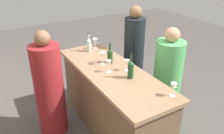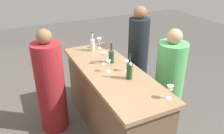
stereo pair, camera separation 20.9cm
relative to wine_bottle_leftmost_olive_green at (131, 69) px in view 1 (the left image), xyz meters
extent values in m
plane|color=#4C4744|center=(0.28, 0.09, -1.08)|extent=(12.00, 12.00, 0.00)
cube|color=brown|center=(0.28, 0.09, -0.63)|extent=(1.90, 0.62, 0.91)
cube|color=#8C6B4C|center=(0.28, 0.09, -0.15)|extent=(1.98, 0.70, 0.05)
cylinder|color=#193D1E|center=(0.00, 0.00, -0.03)|extent=(0.07, 0.07, 0.19)
cone|color=#193D1E|center=(0.00, 0.00, 0.09)|extent=(0.07, 0.07, 0.04)
cylinder|color=#193D1E|center=(0.00, 0.00, 0.15)|extent=(0.03, 0.03, 0.08)
cylinder|color=black|center=(0.00, 0.00, 0.19)|extent=(0.03, 0.03, 0.01)
cylinder|color=#193D1E|center=(0.50, -0.01, -0.04)|extent=(0.07, 0.07, 0.16)
cone|color=#193D1E|center=(0.50, -0.01, 0.06)|extent=(0.07, 0.07, 0.03)
cylinder|color=#193D1E|center=(0.50, -0.01, 0.11)|extent=(0.03, 0.03, 0.07)
cylinder|color=black|center=(0.50, -0.01, 0.15)|extent=(0.03, 0.03, 0.01)
cylinder|color=#B7C6B2|center=(1.01, 0.06, -0.03)|extent=(0.07, 0.07, 0.17)
cone|color=#B7C6B2|center=(1.01, 0.06, 0.07)|extent=(0.07, 0.07, 0.03)
cylinder|color=#B7C6B2|center=(1.01, 0.06, 0.12)|extent=(0.02, 0.02, 0.07)
cylinder|color=black|center=(1.01, 0.06, 0.17)|extent=(0.03, 0.03, 0.01)
cylinder|color=white|center=(-0.55, -0.16, -0.12)|extent=(0.06, 0.06, 0.00)
cylinder|color=white|center=(-0.55, -0.16, -0.08)|extent=(0.01, 0.01, 0.08)
cone|color=white|center=(-0.55, -0.16, 0.00)|extent=(0.07, 0.07, 0.07)
cone|color=beige|center=(-0.55, -0.16, -0.02)|extent=(0.06, 0.06, 0.03)
cylinder|color=white|center=(0.18, -0.07, -0.12)|extent=(0.06, 0.06, 0.00)
cylinder|color=white|center=(0.18, -0.07, -0.08)|extent=(0.01, 0.01, 0.07)
cone|color=white|center=(0.18, -0.07, -0.01)|extent=(0.07, 0.07, 0.07)
cylinder|color=white|center=(1.07, -0.07, -0.12)|extent=(0.06, 0.06, 0.00)
cylinder|color=white|center=(1.07, -0.07, -0.08)|extent=(0.01, 0.01, 0.08)
cone|color=white|center=(1.07, -0.07, 0.00)|extent=(0.08, 0.08, 0.08)
cylinder|color=white|center=(0.51, 0.11, -0.12)|extent=(0.06, 0.06, 0.00)
cylinder|color=white|center=(0.51, 0.11, -0.08)|extent=(0.01, 0.01, 0.08)
cone|color=white|center=(0.51, 0.11, 0.01)|extent=(0.07, 0.07, 0.09)
cylinder|color=white|center=(0.27, 0.15, -0.12)|extent=(0.06, 0.06, 0.00)
cylinder|color=white|center=(0.27, 0.15, -0.08)|extent=(0.01, 0.01, 0.07)
cone|color=white|center=(0.27, 0.15, 0.00)|extent=(0.07, 0.07, 0.08)
cylinder|color=#4CA559|center=(0.08, -0.70, -0.45)|extent=(0.49, 0.49, 1.27)
sphere|color=tan|center=(0.08, -0.70, 0.28)|extent=(0.20, 0.20, 0.20)
cylinder|color=black|center=(0.82, -0.64, -0.37)|extent=(0.39, 0.39, 1.43)
sphere|color=brown|center=(0.82, -0.64, 0.44)|extent=(0.20, 0.20, 0.20)
cylinder|color=maroon|center=(0.71, 0.81, -0.43)|extent=(0.47, 0.47, 1.30)
sphere|color=brown|center=(0.71, 0.81, 0.31)|extent=(0.20, 0.20, 0.20)
camera|label=1|loc=(-2.00, 1.44, 1.24)|focal=37.26mm
camera|label=2|loc=(-2.10, 1.25, 1.24)|focal=37.26mm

